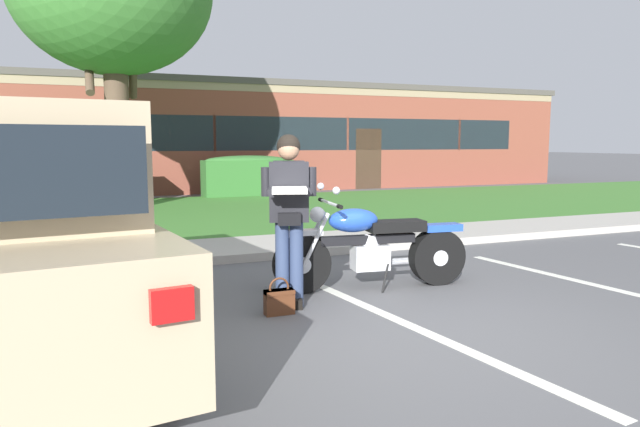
{
  "coord_description": "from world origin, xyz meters",
  "views": [
    {
      "loc": [
        -2.46,
        -4.22,
        1.63
      ],
      "look_at": [
        -0.11,
        1.56,
        0.85
      ],
      "focal_mm": 32.14,
      "sensor_mm": 36.0,
      "label": 1
    }
  ],
  "objects_px": {
    "hedge_left": "(99,179)",
    "hedge_center_left": "(247,175)",
    "motorcycle": "(379,246)",
    "handbag": "(279,300)",
    "brick_building": "(192,137)",
    "rider_person": "(289,207)"
  },
  "relations": [
    {
      "from": "motorcycle",
      "to": "hedge_left",
      "type": "bearing_deg",
      "value": 103.68
    },
    {
      "from": "motorcycle",
      "to": "hedge_center_left",
      "type": "distance_m",
      "value": 11.15
    },
    {
      "from": "handbag",
      "to": "hedge_center_left",
      "type": "relative_size",
      "value": 0.14
    },
    {
      "from": "motorcycle",
      "to": "brick_building",
      "type": "bearing_deg",
      "value": 87.33
    },
    {
      "from": "hedge_left",
      "to": "hedge_center_left",
      "type": "height_order",
      "value": "same"
    },
    {
      "from": "rider_person",
      "to": "hedge_center_left",
      "type": "height_order",
      "value": "rider_person"
    },
    {
      "from": "rider_person",
      "to": "handbag",
      "type": "relative_size",
      "value": 4.74
    },
    {
      "from": "motorcycle",
      "to": "brick_building",
      "type": "xyz_separation_m",
      "value": [
        0.77,
        16.54,
        1.36
      ]
    },
    {
      "from": "motorcycle",
      "to": "handbag",
      "type": "height_order",
      "value": "motorcycle"
    },
    {
      "from": "hedge_left",
      "to": "brick_building",
      "type": "relative_size",
      "value": 0.09
    },
    {
      "from": "handbag",
      "to": "rider_person",
      "type": "bearing_deg",
      "value": 48.15
    },
    {
      "from": "hedge_left",
      "to": "hedge_center_left",
      "type": "distance_m",
      "value": 4.13
    },
    {
      "from": "rider_person",
      "to": "hedge_left",
      "type": "distance_m",
      "value": 11.5
    },
    {
      "from": "hedge_left",
      "to": "rider_person",
      "type": "bearing_deg",
      "value": -82.43
    },
    {
      "from": "handbag",
      "to": "hedge_left",
      "type": "relative_size",
      "value": 0.14
    },
    {
      "from": "hedge_center_left",
      "to": "brick_building",
      "type": "distance_m",
      "value": 5.65
    },
    {
      "from": "brick_building",
      "to": "handbag",
      "type": "bearing_deg",
      "value": -97.07
    },
    {
      "from": "hedge_center_left",
      "to": "brick_building",
      "type": "relative_size",
      "value": 0.1
    },
    {
      "from": "rider_person",
      "to": "hedge_left",
      "type": "height_order",
      "value": "rider_person"
    },
    {
      "from": "motorcycle",
      "to": "rider_person",
      "type": "relative_size",
      "value": 1.31
    },
    {
      "from": "rider_person",
      "to": "handbag",
      "type": "distance_m",
      "value": 0.9
    },
    {
      "from": "handbag",
      "to": "hedge_left",
      "type": "bearing_deg",
      "value": 96.62
    }
  ]
}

